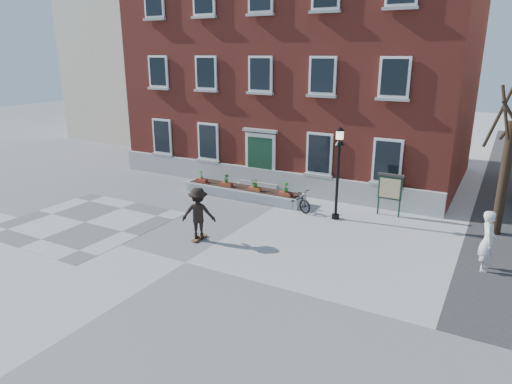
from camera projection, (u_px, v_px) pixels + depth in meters
The scene contains 11 objects.
ground at pixel (185, 263), 15.38m from camera, with size 100.00×100.00×0.00m, color #A2A2A4.
checker_patch at pixel (85, 222), 19.01m from camera, with size 6.00×6.00×0.01m, color #5C5C5F.
distant_building at pixel (158, 56), 38.58m from camera, with size 10.00×12.00×13.00m, color beige.
bicycle at pixel (295, 199), 20.41m from camera, with size 0.67×1.92×1.01m, color black.
bystander at pixel (488, 241), 14.59m from camera, with size 0.74×0.48×2.02m, color white.
brick_building at pixel (303, 62), 26.14m from camera, with size 18.40×10.85×12.60m.
planter_assembly at pixel (243, 192), 22.21m from camera, with size 6.20×1.12×1.15m.
bare_tree at pixel (507, 164), 17.04m from camera, with size 1.83×1.83×6.16m.
lamp_post at pixel (338, 161), 18.71m from camera, with size 0.40×0.40×3.93m.
notice_board at pixel (390, 188), 19.45m from camera, with size 1.10×0.16×1.87m.
skateboarder at pixel (198, 213), 16.98m from camera, with size 1.46×1.19×2.04m.
Camera 1 is at (8.93, -11.06, 6.76)m, focal length 32.00 mm.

